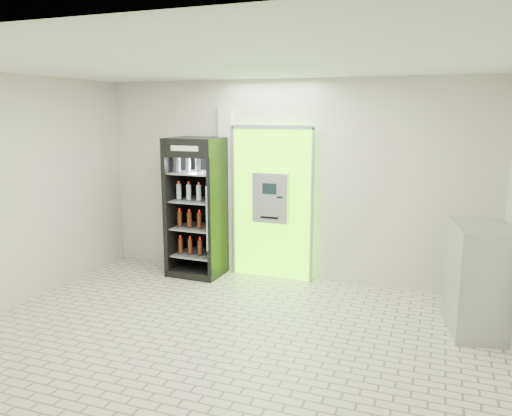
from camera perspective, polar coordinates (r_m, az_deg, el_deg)
The scene contains 6 objects.
ground at distance 5.73m, azimuth -4.19°, elevation -15.23°, with size 6.00×6.00×0.00m, color beige.
room_shell at distance 5.19m, azimuth -4.47°, elevation 3.35°, with size 6.00×6.00×6.00m.
atm_assembly at distance 7.58m, azimuth 1.91°, elevation 0.68°, with size 1.30×0.24×2.33m.
pillar at distance 7.87m, azimuth -3.39°, elevation 2.00°, with size 0.22×0.11×2.60m.
beverage_cooler at distance 7.80m, azimuth -6.66°, elevation -0.18°, with size 0.82×0.77×2.14m.
steel_cabinet at distance 6.36m, azimuth 24.22°, elevation -7.37°, with size 0.79×1.04×1.26m.
Camera 1 is at (2.17, -4.66, 2.53)m, focal length 35.00 mm.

